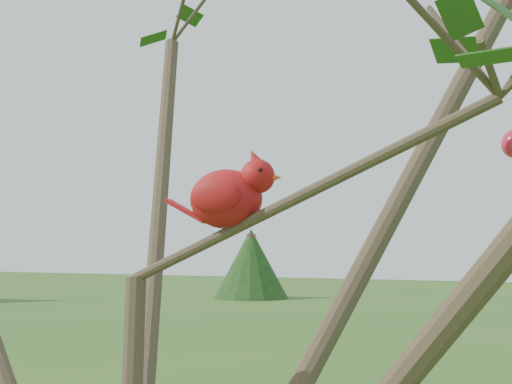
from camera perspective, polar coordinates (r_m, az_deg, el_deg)
crabapple_tree at (r=1.09m, az=-9.87°, el=1.85°), size 2.35×2.05×2.95m
cardinal at (r=1.13m, az=-2.10°, el=-0.30°), size 0.20×0.11×0.14m
distant_trees at (r=24.02m, az=16.02°, el=-5.28°), size 43.35×13.12×3.32m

